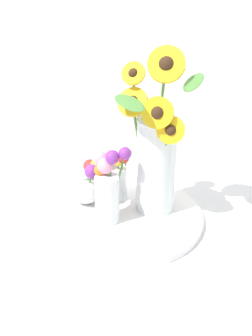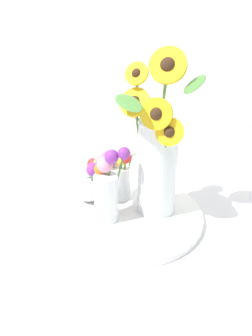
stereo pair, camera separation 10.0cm
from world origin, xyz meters
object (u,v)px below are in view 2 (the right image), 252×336
(vase_bulb_right, at_px, (91,183))
(serving_tray, at_px, (126,216))
(mason_jar_sunflowers, at_px, (157,155))
(vase_small_back, at_px, (119,176))
(vase_small_center, at_px, (107,186))

(vase_bulb_right, bearing_deg, serving_tray, -12.83)
(serving_tray, distance_m, mason_jar_sunflowers, 0.19)
(vase_bulb_right, height_order, vase_small_back, vase_small_back)
(serving_tray, bearing_deg, vase_small_center, -137.33)
(serving_tray, xyz_separation_m, vase_small_back, (-0.05, 0.07, 0.08))
(vase_small_center, relative_size, vase_small_back, 1.34)
(vase_small_center, height_order, vase_small_back, vase_small_center)
(mason_jar_sunflowers, bearing_deg, vase_bulb_right, -173.18)
(vase_small_center, height_order, vase_bulb_right, vase_small_center)
(serving_tray, xyz_separation_m, mason_jar_sunflowers, (0.07, 0.05, 0.17))
(mason_jar_sunflowers, xyz_separation_m, vase_small_center, (-0.11, -0.09, -0.07))
(serving_tray, relative_size, vase_small_back, 2.76)
(serving_tray, distance_m, vase_bulb_right, 0.14)
(mason_jar_sunflowers, relative_size, vase_bulb_right, 3.29)
(vase_small_back, bearing_deg, vase_bulb_right, -146.16)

